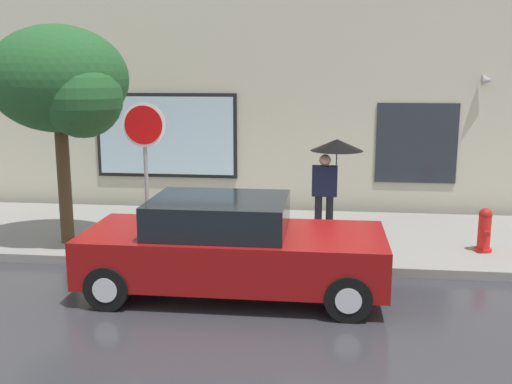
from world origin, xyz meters
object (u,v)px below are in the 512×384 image
object	(u,v)px
parked_car	(231,247)
fire_hydrant	(484,230)
street_tree	(63,84)
stop_sign	(145,148)
pedestrian_with_umbrella	(333,160)

from	to	relation	value
parked_car	fire_hydrant	xyz separation A→B (m)	(4.18, 2.16, -0.18)
street_tree	stop_sign	xyz separation A→B (m)	(1.55, -0.34, -1.07)
parked_car	stop_sign	size ratio (longest dim) A/B	1.69
fire_hydrant	parked_car	bearing A→B (deg)	-152.65
pedestrian_with_umbrella	street_tree	bearing A→B (deg)	-168.53
pedestrian_with_umbrella	street_tree	xyz separation A→B (m)	(-4.78, -0.97, 1.41)
pedestrian_with_umbrella	stop_sign	distance (m)	3.50
parked_car	pedestrian_with_umbrella	distance (m)	3.28
parked_car	pedestrian_with_umbrella	xyz separation A→B (m)	(1.50, 2.76, 0.95)
street_tree	stop_sign	distance (m)	1.92
fire_hydrant	street_tree	size ratio (longest dim) A/B	0.20
street_tree	pedestrian_with_umbrella	bearing A→B (deg)	11.47
fire_hydrant	pedestrian_with_umbrella	world-z (taller)	pedestrian_with_umbrella
pedestrian_with_umbrella	street_tree	world-z (taller)	street_tree
fire_hydrant	stop_sign	size ratio (longest dim) A/B	0.30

